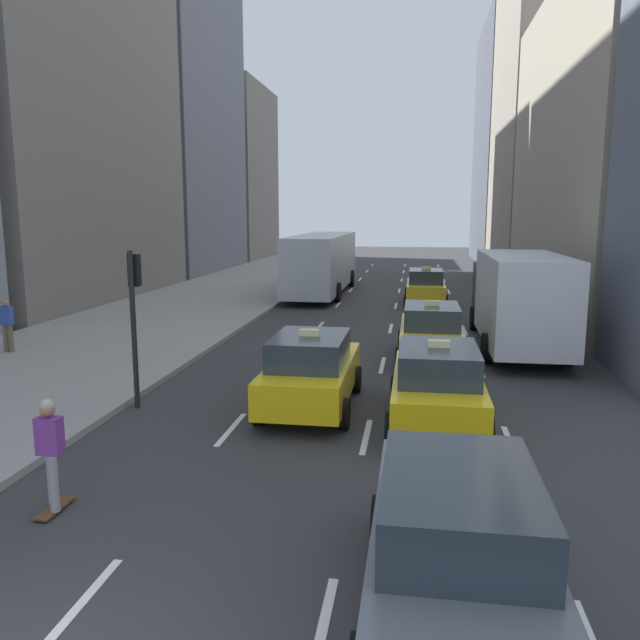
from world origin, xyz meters
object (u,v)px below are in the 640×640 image
(sedan_black_near, at_px, (456,543))
(city_bus, at_px, (322,261))
(taxi_second, at_px, (311,371))
(taxi_fourth, at_px, (431,332))
(pedestrian_far_walking, at_px, (7,323))
(taxi_lead, at_px, (437,385))
(traffic_light_pole, at_px, (134,303))
(box_truck, at_px, (518,297))
(taxi_third, at_px, (426,287))
(skateboarder, at_px, (50,450))

(sedan_black_near, bearing_deg, city_bus, 101.47)
(taxi_second, xyz_separation_m, taxi_fourth, (2.80, 5.10, 0.00))
(sedan_black_near, bearing_deg, taxi_fourth, 90.00)
(taxi_fourth, bearing_deg, pedestrian_far_walking, -173.83)
(taxi_lead, distance_m, traffic_light_pole, 6.93)
(box_truck, relative_size, traffic_light_pole, 2.33)
(taxi_third, bearing_deg, taxi_fourth, -90.00)
(pedestrian_far_walking, height_order, traffic_light_pole, traffic_light_pole)
(pedestrian_far_walking, bearing_deg, box_truck, 12.72)
(box_truck, height_order, pedestrian_far_walking, box_truck)
(taxi_lead, relative_size, taxi_third, 1.00)
(sedan_black_near, distance_m, box_truck, 14.77)
(taxi_second, relative_size, traffic_light_pole, 1.22)
(taxi_second, distance_m, city_bus, 20.66)
(skateboarder, distance_m, traffic_light_pole, 5.34)
(taxi_lead, xyz_separation_m, traffic_light_pole, (-6.75, 0.27, 1.53))
(sedan_black_near, relative_size, city_bus, 0.40)
(taxi_lead, relative_size, skateboarder, 2.52)
(pedestrian_far_walking, distance_m, traffic_light_pole, 7.62)
(sedan_black_near, xyz_separation_m, pedestrian_far_walking, (-12.97, 10.93, 0.16))
(taxi_second, bearing_deg, pedestrian_far_walking, 159.99)
(taxi_second, xyz_separation_m, box_truck, (5.60, 7.26, 0.83))
(sedan_black_near, height_order, pedestrian_far_walking, pedestrian_far_walking)
(taxi_lead, relative_size, pedestrian_far_walking, 2.67)
(taxi_second, bearing_deg, box_truck, 52.36)
(taxi_fourth, bearing_deg, sedan_black_near, -90.00)
(sedan_black_near, distance_m, pedestrian_far_walking, 16.96)
(taxi_second, relative_size, city_bus, 0.38)
(taxi_fourth, distance_m, traffic_light_pole, 8.91)
(box_truck, xyz_separation_m, traffic_light_pole, (-9.55, -7.76, 0.70))
(taxi_third, xyz_separation_m, box_truck, (2.80, -9.80, 0.83))
(taxi_third, distance_m, pedestrian_far_walking, 18.62)
(taxi_lead, distance_m, skateboarder, 7.49)
(taxi_third, relative_size, pedestrian_far_walking, 2.67)
(taxi_second, xyz_separation_m, traffic_light_pole, (-3.95, -0.50, 1.53))
(taxi_second, distance_m, sedan_black_near, 7.75)
(taxi_third, bearing_deg, pedestrian_far_walking, -134.15)
(taxi_second, bearing_deg, taxi_third, 80.68)
(traffic_light_pole, bearing_deg, skateboarder, -79.05)
(pedestrian_far_walking, bearing_deg, skateboarder, -52.12)
(taxi_second, height_order, pedestrian_far_walking, taxi_second)
(taxi_lead, xyz_separation_m, sedan_black_near, (0.00, -6.45, 0.03))
(taxi_third, bearing_deg, skateboarder, -104.33)
(taxi_fourth, bearing_deg, taxi_second, -118.75)
(taxi_fourth, bearing_deg, skateboarder, -118.47)
(city_bus, height_order, skateboarder, city_bus)
(taxi_lead, xyz_separation_m, taxi_second, (-2.80, 0.77, 0.00))
(taxi_second, relative_size, box_truck, 0.52)
(taxi_third, xyz_separation_m, city_bus, (-5.61, 3.38, 0.91))
(taxi_third, height_order, box_truck, box_truck)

